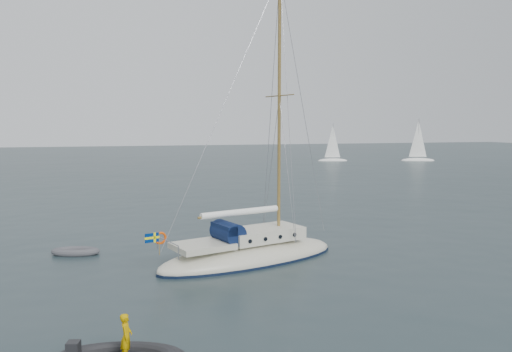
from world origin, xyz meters
name	(u,v)px	position (x,y,z in m)	size (l,w,h in m)	color
ground	(275,249)	(0.00, 0.00, 0.00)	(300.00, 300.00, 0.00)	black
sailboat	(250,239)	(-2.02, -1.96, 1.13)	(10.48, 3.14, 14.93)	beige
dinghy	(76,251)	(-10.48, 1.99, 0.16)	(2.54, 1.15, 0.36)	#4B4B50
distant_yacht_c	(418,142)	(49.59, 57.78, 3.70)	(6.53, 3.48, 8.65)	white
distant_yacht_b	(333,144)	(33.61, 62.39, 3.28)	(5.80, 3.09, 7.68)	white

